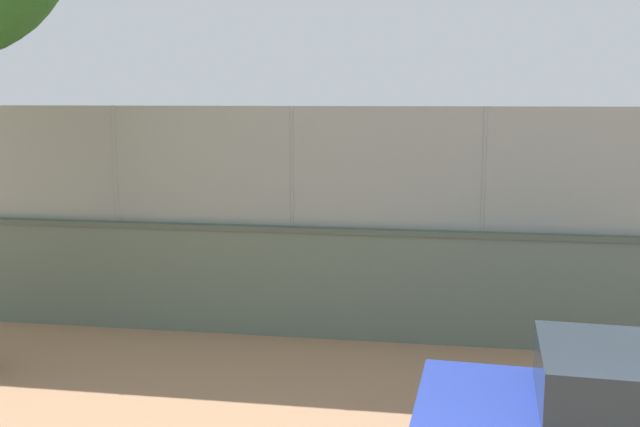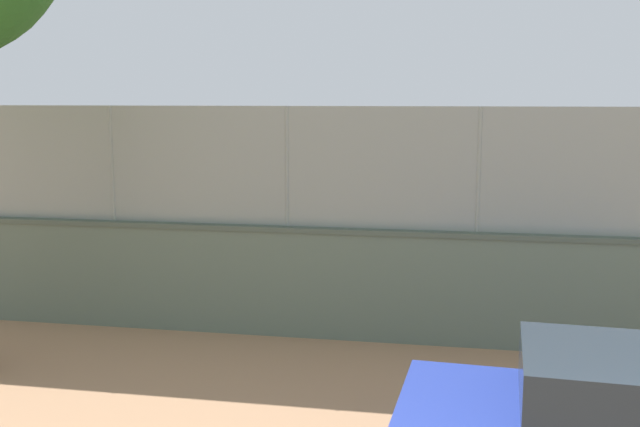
{
  "view_description": "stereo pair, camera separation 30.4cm",
  "coord_description": "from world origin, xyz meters",
  "px_view_note": "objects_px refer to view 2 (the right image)",
  "views": [
    {
      "loc": [
        -2.24,
        23.96,
        3.96
      ],
      "look_at": [
        0.62,
        7.76,
        1.37
      ],
      "focal_mm": 41.78,
      "sensor_mm": 36.0,
      "label": 1
    },
    {
      "loc": [
        -2.54,
        23.9,
        3.96
      ],
      "look_at": [
        0.62,
        7.76,
        1.37
      ],
      "focal_mm": 41.78,
      "sensor_mm": 36.0,
      "label": 2
    }
  ],
  "objects_px": {
    "player_at_service_line": "(529,209)",
    "player_crossing_court": "(207,233)",
    "sports_ball": "(180,210)",
    "player_foreground_swinging": "(174,201)",
    "courtside_bench": "(19,271)"
  },
  "relations": [
    {
      "from": "player_foreground_swinging",
      "to": "courtside_bench",
      "type": "distance_m",
      "value": 6.62
    },
    {
      "from": "player_at_service_line",
      "to": "sports_ball",
      "type": "height_order",
      "value": "player_at_service_line"
    },
    {
      "from": "player_crossing_court",
      "to": "courtside_bench",
      "type": "height_order",
      "value": "player_crossing_court"
    },
    {
      "from": "player_foreground_swinging",
      "to": "player_at_service_line",
      "type": "relative_size",
      "value": 1.17
    },
    {
      "from": "player_foreground_swinging",
      "to": "player_crossing_court",
      "type": "distance_m",
      "value": 5.25
    },
    {
      "from": "player_crossing_court",
      "to": "sports_ball",
      "type": "height_order",
      "value": "player_crossing_court"
    },
    {
      "from": "player_crossing_court",
      "to": "player_foreground_swinging",
      "type": "bearing_deg",
      "value": -60.39
    },
    {
      "from": "player_foreground_swinging",
      "to": "courtside_bench",
      "type": "height_order",
      "value": "player_foreground_swinging"
    },
    {
      "from": "player_at_service_line",
      "to": "player_crossing_court",
      "type": "height_order",
      "value": "player_crossing_court"
    },
    {
      "from": "player_crossing_court",
      "to": "sports_ball",
      "type": "bearing_deg",
      "value": -58.18
    },
    {
      "from": "player_at_service_line",
      "to": "sports_ball",
      "type": "xyz_separation_m",
      "value": [
        9.03,
        3.23,
        0.21
      ]
    },
    {
      "from": "player_at_service_line",
      "to": "player_crossing_court",
      "type": "xyz_separation_m",
      "value": [
        7.31,
        6.0,
        0.16
      ]
    },
    {
      "from": "sports_ball",
      "to": "courtside_bench",
      "type": "bearing_deg",
      "value": 71.66
    },
    {
      "from": "player_at_service_line",
      "to": "player_crossing_court",
      "type": "relative_size",
      "value": 0.86
    },
    {
      "from": "player_foreground_swinging",
      "to": "sports_ball",
      "type": "height_order",
      "value": "player_foreground_swinging"
    }
  ]
}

